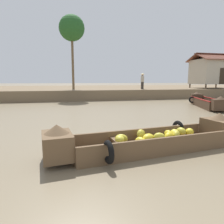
{
  "coord_description": "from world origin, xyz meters",
  "views": [
    {
      "loc": [
        -3.05,
        0.94,
        1.85
      ],
      "look_at": [
        -1.31,
        8.48,
        0.64
      ],
      "focal_mm": 32.29,
      "sensor_mm": 36.0,
      "label": 1
    }
  ],
  "objects_px": {
    "fishing_skiff_distant": "(206,102)",
    "banana_boat": "(151,139)",
    "vendor_person": "(142,80)",
    "stilt_house_mid_right": "(212,71)",
    "palm_tree_near": "(72,29)"
  },
  "relations": [
    {
      "from": "stilt_house_mid_right",
      "to": "vendor_person",
      "type": "xyz_separation_m",
      "value": [
        -9.35,
        -1.26,
        -1.05
      ]
    },
    {
      "from": "banana_boat",
      "to": "stilt_house_mid_right",
      "type": "height_order",
      "value": "stilt_house_mid_right"
    },
    {
      "from": "fishing_skiff_distant",
      "to": "vendor_person",
      "type": "distance_m",
      "value": 7.99
    },
    {
      "from": "fishing_skiff_distant",
      "to": "banana_boat",
      "type": "bearing_deg",
      "value": -135.14
    },
    {
      "from": "stilt_house_mid_right",
      "to": "banana_boat",
      "type": "bearing_deg",
      "value": -132.58
    },
    {
      "from": "banana_boat",
      "to": "palm_tree_near",
      "type": "bearing_deg",
      "value": 94.7
    },
    {
      "from": "banana_boat",
      "to": "vendor_person",
      "type": "xyz_separation_m",
      "value": [
        5.65,
        15.07,
        1.59
      ]
    },
    {
      "from": "fishing_skiff_distant",
      "to": "vendor_person",
      "type": "bearing_deg",
      "value": 103.62
    },
    {
      "from": "banana_boat",
      "to": "stilt_house_mid_right",
      "type": "xyz_separation_m",
      "value": [
        15.0,
        16.33,
        2.64
      ]
    },
    {
      "from": "fishing_skiff_distant",
      "to": "palm_tree_near",
      "type": "xyz_separation_m",
      "value": [
        -8.85,
        9.09,
        6.64
      ]
    },
    {
      "from": "palm_tree_near",
      "to": "stilt_house_mid_right",
      "type": "bearing_deg",
      "value": -0.78
    },
    {
      "from": "stilt_house_mid_right",
      "to": "vendor_person",
      "type": "bearing_deg",
      "value": -172.34
    },
    {
      "from": "vendor_person",
      "to": "stilt_house_mid_right",
      "type": "bearing_deg",
      "value": 7.66
    },
    {
      "from": "banana_boat",
      "to": "palm_tree_near",
      "type": "height_order",
      "value": "palm_tree_near"
    },
    {
      "from": "stilt_house_mid_right",
      "to": "vendor_person",
      "type": "height_order",
      "value": "stilt_house_mid_right"
    }
  ]
}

